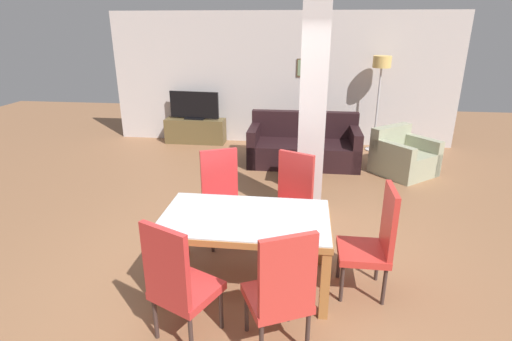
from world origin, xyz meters
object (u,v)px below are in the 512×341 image
dining_chair_far_left (222,195)px  dining_chair_far_right (291,198)px  dining_table (245,230)px  tv_screen (194,106)px  dining_chair_near_left (178,281)px  coffee_table (299,170)px  bottle (302,153)px  armchair (403,158)px  floor_lamp (381,71)px  sofa (304,147)px  tv_stand (196,131)px  dining_chair_head_right (374,240)px  dining_chair_near_right (281,290)px

dining_chair_far_left → dining_chair_far_right: (0.80, -0.01, 0.00)m
dining_table → dining_chair_far_left: dining_chair_far_left is taller
dining_chair_far_left → tv_screen: size_ratio=1.01×
dining_chair_near_left → coffee_table: dining_chair_near_left is taller
dining_chair_far_left → coffee_table: (0.88, 1.91, -0.35)m
bottle → tv_screen: size_ratio=0.24×
tv_screen → armchair: bearing=166.0°
dining_table → floor_lamp: (1.95, 4.75, 1.00)m
sofa → coffee_table: size_ratio=3.29×
dining_chair_far_left → dining_chair_near_left: same height
tv_stand → floor_lamp: size_ratio=0.68×
dining_chair_head_right → sofa: bearing=10.3°
dining_table → sofa: sofa is taller
dining_chair_head_right → tv_screen: bearing=32.0°
sofa → bottle: (-0.02, -1.06, 0.22)m
sofa → coffee_table: 0.99m
dining_chair_far_right → tv_stand: (-2.22, 4.00, -0.30)m
dining_chair_near_left → tv_stand: (-1.41, 5.69, -0.30)m
coffee_table → dining_chair_head_right: bearing=-75.1°
bottle → floor_lamp: size_ratio=0.14×
dining_chair_far_left → tv_screen: bearing=-95.8°
dining_chair_near_right → tv_screen: 6.12m
floor_lamp → dining_chair_far_right: bearing=-111.6°
armchair → floor_lamp: floor_lamp is taller
dining_chair_head_right → dining_table: bearing=90.0°
dining_table → sofa: 3.79m
dining_chair_near_right → coffee_table: bearing=63.6°
dining_chair_head_right → sofa: dining_chair_head_right is taller
sofa → tv_screen: size_ratio=1.85×
dining_chair_head_right → floor_lamp: 4.91m
dining_chair_near_right → bottle: size_ratio=4.14×
dining_table → dining_chair_far_left: bearing=115.3°
dining_chair_far_right → floor_lamp: 4.33m
sofa → armchair: 1.73m
armchair → bottle: armchair is taller
sofa → armchair: bearing=168.9°
sofa → coffee_table: bearing=86.9°
dining_chair_far_right → armchair: bearing=-99.9°
tv_stand → bottle: bearing=-42.8°
dining_table → tv_screen: (-1.82, 4.84, 0.22)m
bottle → armchair: bearing=22.8°
dining_chair_near_right → floor_lamp: floor_lamp is taller
armchair → tv_stand: (-4.05, 1.43, -0.02)m
dining_chair_far_left → sofa: bearing=-133.1°
coffee_table → tv_stand: (-2.29, 2.09, 0.04)m
dining_table → dining_chair_head_right: size_ratio=1.48×
tv_screen → sofa: bearing=160.3°
bottle → tv_screen: (-2.33, 2.16, 0.28)m
dining_table → dining_chair_far_left: (-0.40, 0.85, -0.02)m
dining_chair_far_right → coffee_table: bearing=-66.6°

